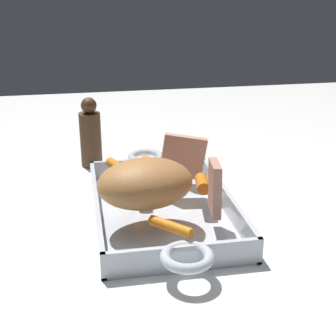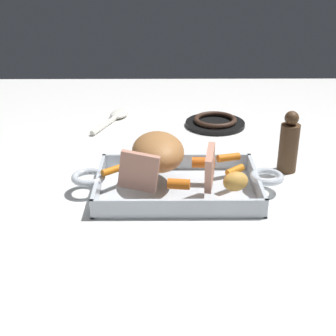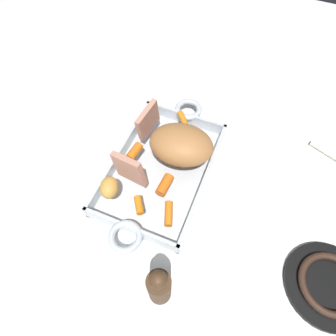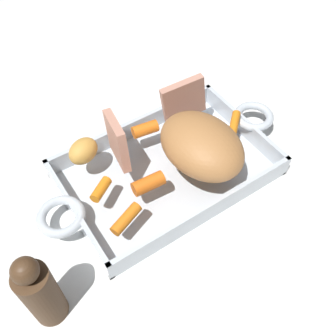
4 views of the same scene
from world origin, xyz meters
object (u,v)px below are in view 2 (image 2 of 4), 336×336
object	(u,v)px
serving_spoon	(115,117)
pepper_mill	(289,144)
baby_carrot_southwest	(179,184)
baby_carrot_center_left	(203,162)
baby_carrot_short	(116,169)
baby_carrot_northeast	(235,171)
pork_roast	(158,152)
roast_slice_thick	(139,171)
roasting_dish	(178,186)
stove_burner_rear	(215,122)
roast_slice_thin	(210,168)
potato_golden_small	(236,181)
baby_carrot_center_right	(229,157)

from	to	relation	value
serving_spoon	pepper_mill	bearing A→B (deg)	-107.90
serving_spoon	baby_carrot_southwest	bearing A→B (deg)	-140.10
baby_carrot_center_left	baby_carrot_short	bearing A→B (deg)	-173.13
baby_carrot_northeast	serving_spoon	distance (m)	0.56
pork_roast	baby_carrot_center_left	distance (m)	0.10
roast_slice_thick	pepper_mill	distance (m)	0.38
roasting_dish	pork_roast	size ratio (longest dim) A/B	3.03
pork_roast	pepper_mill	distance (m)	0.31
roasting_dish	stove_burner_rear	world-z (taller)	roasting_dish
roasting_dish	roast_slice_thick	xyz separation A→B (m)	(-0.08, -0.07, 0.07)
baby_carrot_short	serving_spoon	distance (m)	0.46
roast_slice_thin	potato_golden_small	world-z (taller)	roast_slice_thin
stove_burner_rear	roast_slice_thick	bearing A→B (deg)	-112.52
stove_burner_rear	serving_spoon	world-z (taller)	stove_burner_rear
potato_golden_small	stove_burner_rear	world-z (taller)	potato_golden_small
baby_carrot_short	stove_burner_rear	size ratio (longest dim) A/B	0.41
roast_slice_thin	potato_golden_small	bearing A→B (deg)	-27.95
pork_roast	baby_carrot_southwest	size ratio (longest dim) A/B	3.38
roast_slice_thick	stove_burner_rear	distance (m)	0.53
roast_slice_thick	baby_carrot_center_right	distance (m)	0.24
roasting_dish	baby_carrot_center_right	distance (m)	0.14
roast_slice_thick	baby_carrot_center_left	size ratio (longest dim) A/B	1.54
stove_burner_rear	pepper_mill	world-z (taller)	pepper_mill
baby_carrot_center_left	baby_carrot_short	xyz separation A→B (m)	(-0.19, -0.02, -0.00)
roast_slice_thin	potato_golden_small	distance (m)	0.06
stove_burner_rear	potato_golden_small	bearing A→B (deg)	-90.89
pork_roast	baby_carrot_southwest	xyz separation A→B (m)	(0.04, -0.10, -0.03)
potato_golden_small	serving_spoon	distance (m)	0.62
pork_roast	pepper_mill	world-z (taller)	pepper_mill
roast_slice_thick	stove_burner_rear	xyz separation A→B (m)	(0.20, 0.48, -0.07)
baby_carrot_southwest	baby_carrot_northeast	bearing A→B (deg)	28.20
potato_golden_small	baby_carrot_short	bearing A→B (deg)	160.71
baby_carrot_southwest	roast_slice_thick	bearing A→B (deg)	179.06
roast_slice_thick	potato_golden_small	world-z (taller)	roast_slice_thick
pepper_mill	stove_burner_rear	bearing A→B (deg)	114.45
baby_carrot_center_right	stove_burner_rear	bearing A→B (deg)	89.29
pork_roast	potato_golden_small	world-z (taller)	pork_roast
baby_carrot_center_left	baby_carrot_center_right	world-z (taller)	baby_carrot_center_left
baby_carrot_northeast	pepper_mill	xyz separation A→B (m)	(0.14, 0.11, 0.02)
baby_carrot_center_left	potato_golden_small	world-z (taller)	potato_golden_small
baby_carrot_center_left	stove_burner_rear	size ratio (longest dim) A/B	0.29
pepper_mill	roasting_dish	bearing A→B (deg)	-157.63
stove_burner_rear	baby_carrot_center_right	bearing A→B (deg)	-90.71
baby_carrot_short	pepper_mill	world-z (taller)	pepper_mill
baby_carrot_southwest	pepper_mill	world-z (taller)	pepper_mill
roast_slice_thick	baby_carrot_center_left	distance (m)	0.17
serving_spoon	baby_carrot_center_left	bearing A→B (deg)	-130.07
pork_roast	baby_carrot_northeast	distance (m)	0.17
roast_slice_thin	baby_carrot_center_left	xyz separation A→B (m)	(-0.01, 0.08, -0.03)
roasting_dish	pepper_mill	distance (m)	0.29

